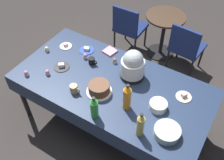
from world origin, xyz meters
The scene contains 24 objects.
ground centered at (0.00, 0.00, 0.00)m, with size 9.00×9.00×0.00m, color #383330.
potluck_table centered at (0.00, 0.00, 0.69)m, with size 2.20×1.10×0.75m.
frosted_layer_cake centered at (-0.05, -0.18, 0.80)m, with size 0.28×0.28×0.11m.
slow_cooker centered at (0.13, 0.21, 0.92)m, with size 0.27×0.27×0.36m.
glass_salad_bowl centered at (0.77, -0.29, 0.79)m, with size 0.25×0.25×0.08m, color #B2C6BC.
ceramic_snack_bowl centered at (0.57, -0.05, 0.79)m, with size 0.18×0.18×0.08m, color silver.
dessert_plate_cream centered at (0.74, 0.23, 0.76)m, with size 0.17×0.17×0.05m.
dessert_plate_charcoal centered at (-0.64, -0.09, 0.76)m, with size 0.19×0.19×0.05m.
dessert_plate_cobalt centered at (-0.56, 0.31, 0.76)m, with size 0.19×0.19×0.05m.
dessert_plate_white centered at (-0.84, 0.24, 0.76)m, with size 0.16×0.16×0.04m.
cupcake_lemon centered at (-0.69, -0.27, 0.78)m, with size 0.05×0.05×0.07m.
cupcake_cocoa centered at (-0.98, 0.04, 0.78)m, with size 0.05×0.05×0.07m.
cupcake_rose centered at (-0.89, -0.41, 0.78)m, with size 0.05×0.05×0.07m.
cupcake_berry centered at (-0.49, 0.18, 0.78)m, with size 0.05×0.05×0.07m.
cupcake_vanilla centered at (-0.15, 0.30, 0.78)m, with size 0.05×0.05×0.07m.
soda_bottle_orange_juice centered at (0.30, -0.21, 0.90)m, with size 0.08×0.08×0.33m.
soda_bottle_lime_soda centered at (0.09, -0.46, 0.88)m, with size 0.08×0.08×0.28m.
soda_bottle_ginger_ale centered at (0.55, -0.41, 0.89)m, with size 0.07×0.07×0.30m.
coffee_mug_tan centered at (-0.27, -0.32, 0.80)m, with size 0.13×0.08×0.10m.
coffee_mug_black centered at (-0.37, 0.14, 0.79)m, with size 0.12×0.08×0.08m.
paper_napkin_stack centered at (-0.30, 0.44, 0.76)m, with size 0.14×0.14×0.02m, color pink.
maroon_chair_left centered at (-0.55, 1.39, 0.49)m, with size 0.44×0.44×0.85m.
maroon_chair_right centered at (0.39, 1.39, 0.49)m, with size 0.48×0.48×0.85m.
round_cafe_table centered at (-0.05, 1.61, 0.50)m, with size 0.60×0.60×0.72m.
Camera 1 is at (1.02, -1.65, 2.83)m, focal length 41.45 mm.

